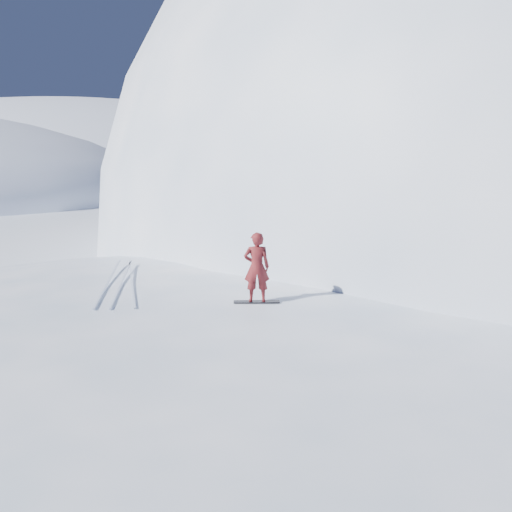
# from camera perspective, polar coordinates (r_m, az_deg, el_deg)

# --- Properties ---
(ground) EXTENTS (400.00, 400.00, 0.00)m
(ground) POSITION_cam_1_polar(r_m,az_deg,el_deg) (12.87, -10.94, -18.86)
(ground) COLOR white
(ground) RESTS_ON ground
(near_ridge) EXTENTS (36.00, 28.00, 4.80)m
(near_ridge) POSITION_cam_1_polar(r_m,az_deg,el_deg) (15.39, -5.25, -13.26)
(near_ridge) COLOR white
(near_ridge) RESTS_ON ground
(summit_peak) EXTENTS (60.00, 56.00, 56.00)m
(summit_peak) POSITION_cam_1_polar(r_m,az_deg,el_deg) (42.40, 26.93, 1.86)
(summit_peak) COLOR white
(summit_peak) RESTS_ON ground
(peak_shoulder) EXTENTS (28.00, 24.00, 18.00)m
(peak_shoulder) POSITION_cam_1_polar(r_m,az_deg,el_deg) (32.53, 12.98, 0.13)
(peak_shoulder) COLOR white
(peak_shoulder) RESTS_ON ground
(far_ridge_c) EXTENTS (140.00, 90.00, 36.00)m
(far_ridge_c) POSITION_cam_1_polar(r_m,az_deg,el_deg) (128.16, -20.49, 8.41)
(far_ridge_c) COLOR white
(far_ridge_c) RESTS_ON ground
(wind_bumps) EXTENTS (16.00, 14.40, 1.00)m
(wind_bumps) POSITION_cam_1_polar(r_m,az_deg,el_deg) (14.80, -11.73, -14.56)
(wind_bumps) COLOR white
(wind_bumps) RESTS_ON ground
(snowboard) EXTENTS (1.29, 0.26, 0.02)m
(snowboard) POSITION_cam_1_polar(r_m,az_deg,el_deg) (13.98, 0.08, -5.23)
(snowboard) COLOR black
(snowboard) RESTS_ON near_ridge
(snowboarder) EXTENTS (0.72, 0.48, 1.96)m
(snowboarder) POSITION_cam_1_polar(r_m,az_deg,el_deg) (13.72, 0.08, -1.29)
(snowboarder) COLOR maroon
(snowboarder) RESTS_ON snowboard
(board_tracks) EXTENTS (1.93, 5.96, 0.04)m
(board_tracks) POSITION_cam_1_polar(r_m,az_deg,el_deg) (16.80, -15.18, -2.66)
(board_tracks) COLOR silver
(board_tracks) RESTS_ON ground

